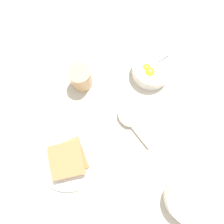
{
  "coord_description": "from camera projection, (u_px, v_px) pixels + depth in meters",
  "views": [
    {
      "loc": [
        -0.13,
        0.02,
        0.74
      ],
      "look_at": [
        0.06,
        0.01,
        0.02
      ],
      "focal_mm": 35.0,
      "sensor_mm": 36.0,
      "label": 1
    }
  ],
  "objects": [
    {
      "name": "ground_plane",
      "position": [
        116.0,
        131.0,
        0.75
      ],
      "size": [
        3.0,
        3.0,
        0.0
      ],
      "primitive_type": "plane",
      "color": "beige"
    },
    {
      "name": "egg_bowl",
      "position": [
        152.0,
        69.0,
        0.78
      ],
      "size": [
        0.14,
        0.14,
        0.08
      ],
      "color": "white",
      "rests_on": "ground_plane"
    },
    {
      "name": "toast_plate",
      "position": [
        69.0,
        159.0,
        0.72
      ],
      "size": [
        0.21,
        0.21,
        0.01
      ],
      "color": "white",
      "rests_on": "ground_plane"
    },
    {
      "name": "toast_sandwich",
      "position": [
        67.0,
        159.0,
        0.69
      ],
      "size": [
        0.14,
        0.14,
        0.04
      ],
      "color": "#9E7042",
      "rests_on": "toast_plate"
    },
    {
      "name": "soup_spoon",
      "position": [
        129.0,
        120.0,
        0.75
      ],
      "size": [
        0.16,
        0.13,
        0.03
      ],
      "color": "white",
      "rests_on": "ground_plane"
    },
    {
      "name": "congee_bowl",
      "position": [
        188.0,
        200.0,
        0.67
      ],
      "size": [
        0.14,
        0.14,
        0.06
      ],
      "color": "white",
      "rests_on": "ground_plane"
    },
    {
      "name": "drinking_cup",
      "position": [
        81.0,
        77.0,
        0.75
      ],
      "size": [
        0.08,
        0.08,
        0.09
      ],
      "color": "tan",
      "rests_on": "ground_plane"
    }
  ]
}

